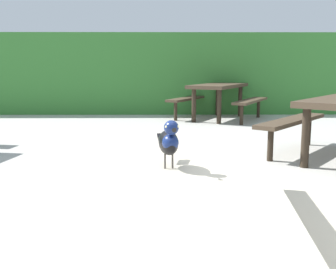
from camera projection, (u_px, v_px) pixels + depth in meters
hedge_wall at (162, 73)px, 10.47m from camera, size 28.00×2.18×1.87m
picnic_table_foreground at (164, 224)px, 1.46m from camera, size 1.86×1.89×0.74m
bird_grackle at (169, 141)px, 1.48m from camera, size 0.09×0.29×0.18m
picnic_table_mid_left at (219, 93)px, 8.68m from camera, size 2.27×2.29×0.74m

